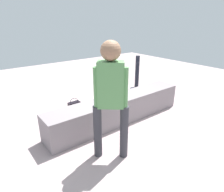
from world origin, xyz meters
The scene contains 11 objects.
ground_plane centered at (0.00, 0.00, 0.00)m, with size 12.00×12.00×0.00m, color #AA9395.
concrete_ledge centered at (0.00, 0.00, 0.25)m, with size 2.92×0.47×0.50m, color gray.
child_seated centered at (-0.13, 0.00, 0.71)m, with size 0.29×0.34×0.48m.
adult_standing centered at (-0.76, -0.75, 1.00)m, with size 0.40×0.37×1.66m.
cake_plate centered at (-0.35, -0.06, 0.52)m, with size 0.22×0.22×0.07m.
gift_bag centered at (-1.00, 0.52, 0.15)m, with size 0.23×0.08×0.34m.
railing_post centered at (1.55, 1.08, 0.35)m, with size 0.36×0.36×0.96m.
water_bottle_near_gift centered at (0.62, 1.27, 0.10)m, with size 0.06×0.06×0.21m.
party_cup_red centered at (1.04, 0.89, 0.06)m, with size 0.08×0.08×0.11m, color red.
cake_box_white centered at (0.45, 0.39, 0.06)m, with size 0.31×0.33×0.12m, color white.
handbag_black_leather centered at (-0.44, 0.99, 0.10)m, with size 0.26×0.12×0.28m.
Camera 1 is at (-2.23, -2.66, 1.89)m, focal length 31.75 mm.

